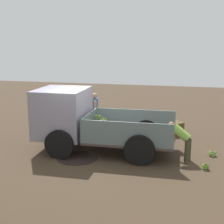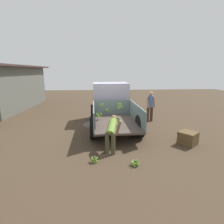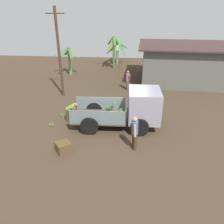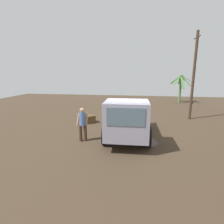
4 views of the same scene
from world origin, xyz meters
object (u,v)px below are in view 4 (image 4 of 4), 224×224
object	(u,v)px
utility_pole	(194,76)
banana_bunch_on_ground_0	(125,118)
cargo_truck	(127,121)
banana_bunch_on_ground_1	(142,119)
wooden_crate_0	(90,119)
person_foreground_visitor	(83,123)
person_worker_loading	(134,112)

from	to	relation	value
utility_pole	banana_bunch_on_ground_0	size ratio (longest dim) A/B	22.04
cargo_truck	banana_bunch_on_ground_1	bearing A→B (deg)	167.78
banana_bunch_on_ground_1	wooden_crate_0	xyz separation A→B (m)	(1.13, -3.59, 0.15)
cargo_truck	utility_pole	xyz separation A→B (m)	(-5.43, 4.33, 2.01)
person_foreground_visitor	banana_bunch_on_ground_0	bearing A→B (deg)	-36.54
person_worker_loading	wooden_crate_0	bearing A→B (deg)	-65.67
banana_bunch_on_ground_1	wooden_crate_0	bearing A→B (deg)	-72.60
banana_bunch_on_ground_1	person_foreground_visitor	bearing A→B (deg)	-34.56
person_foreground_visitor	cargo_truck	bearing A→B (deg)	-107.43
utility_pole	wooden_crate_0	size ratio (longest dim) A/B	10.17
cargo_truck	person_worker_loading	bearing A→B (deg)	174.76
person_worker_loading	banana_bunch_on_ground_1	world-z (taller)	person_worker_loading
person_foreground_visitor	banana_bunch_on_ground_0	xyz separation A→B (m)	(-4.66, 1.78, -0.85)
cargo_truck	utility_pole	size ratio (longest dim) A/B	0.78
banana_bunch_on_ground_1	utility_pole	bearing A→B (deg)	105.51
person_foreground_visitor	banana_bunch_on_ground_0	distance (m)	5.06
utility_pole	person_worker_loading	xyz separation A→B (m)	(1.72, -4.10, -2.42)
utility_pole	banana_bunch_on_ground_0	distance (m)	5.69
utility_pole	wooden_crate_0	bearing A→B (deg)	-73.53
utility_pole	banana_bunch_on_ground_0	xyz separation A→B (m)	(0.70, -4.74, -3.07)
banana_bunch_on_ground_0	wooden_crate_0	distance (m)	2.74
cargo_truck	banana_bunch_on_ground_1	size ratio (longest dim) A/B	19.63
utility_pole	cargo_truck	bearing A→B (deg)	-38.59
wooden_crate_0	utility_pole	bearing A→B (deg)	106.47
banana_bunch_on_ground_0	banana_bunch_on_ground_1	size ratio (longest dim) A/B	1.14
utility_pole	banana_bunch_on_ground_1	xyz separation A→B (m)	(0.97, -3.50, -3.06)
utility_pole	person_worker_loading	bearing A→B (deg)	-67.22
person_worker_loading	banana_bunch_on_ground_0	bearing A→B (deg)	-130.83
banana_bunch_on_ground_0	banana_bunch_on_ground_1	xyz separation A→B (m)	(0.27, 1.24, 0.01)
utility_pole	wooden_crate_0	distance (m)	7.95
person_worker_loading	banana_bunch_on_ground_1	distance (m)	1.15
person_worker_loading	banana_bunch_on_ground_0	world-z (taller)	person_worker_loading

